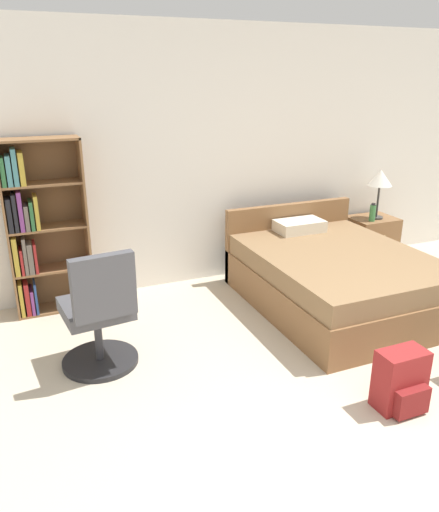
{
  "coord_description": "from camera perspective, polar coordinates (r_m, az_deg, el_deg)",
  "views": [
    {
      "loc": [
        -2.07,
        -1.56,
        2.11
      ],
      "look_at": [
        -0.58,
        1.98,
        0.71
      ],
      "focal_mm": 35.0,
      "sensor_mm": 36.0,
      "label": 1
    }
  ],
  "objects": [
    {
      "name": "bookshelf",
      "position": [
        4.78,
        -20.17,
        3.03
      ],
      "size": [
        0.7,
        0.28,
        1.6
      ],
      "color": "brown",
      "rests_on": "ground_plane"
    },
    {
      "name": "office_chair",
      "position": [
        3.8,
        -13.57,
        -6.78
      ],
      "size": [
        0.58,
        0.63,
        0.98
      ],
      "color": "#232326",
      "rests_on": "ground_plane"
    },
    {
      "name": "water_bottle",
      "position": [
        5.94,
        17.09,
        4.75
      ],
      "size": [
        0.07,
        0.07,
        0.21
      ],
      "color": "#3F8C4C",
      "rests_on": "nightstand"
    },
    {
      "name": "nightstand",
      "position": [
        6.19,
        16.87,
        1.83
      ],
      "size": [
        0.52,
        0.46,
        0.54
      ],
      "color": "brown",
      "rests_on": "ground_plane"
    },
    {
      "name": "bed",
      "position": [
        4.91,
        12.89,
        -2.31
      ],
      "size": [
        1.49,
        1.93,
        0.8
      ],
      "color": "brown",
      "rests_on": "ground_plane"
    },
    {
      "name": "wall_back",
      "position": [
        5.28,
        0.59,
        11.21
      ],
      "size": [
        9.0,
        0.06,
        2.6
      ],
      "color": "white",
      "rests_on": "ground_plane"
    },
    {
      "name": "backpack_red",
      "position": [
        3.61,
        20.05,
        -13.32
      ],
      "size": [
        0.33,
        0.26,
        0.42
      ],
      "color": "maroon",
      "rests_on": "ground_plane"
    },
    {
      "name": "table_lamp",
      "position": [
        6.0,
        17.89,
        8.33
      ],
      "size": [
        0.27,
        0.27,
        0.56
      ],
      "color": "#333333",
      "rests_on": "nightstand"
    }
  ]
}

